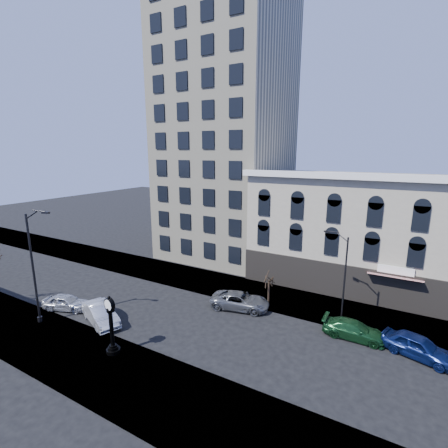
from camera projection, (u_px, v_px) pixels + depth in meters
The scene contains 14 objects.
ground at pixel (182, 318), 28.63m from camera, with size 160.00×160.00×0.00m, color black.
sidewalk_far at pixel (226, 286), 35.42m from camera, with size 160.00×6.00×0.12m, color #99998B.
sidewalk_near at pixel (111, 370), 21.81m from camera, with size 160.00×6.00×0.12m, color #99998B.
cream_tower at pixel (226, 114), 43.36m from camera, with size 15.90×15.40×42.50m.
victorian_row at pixel (358, 231), 35.08m from camera, with size 22.60×11.19×12.50m.
street_clock at pixel (111, 327), 23.20m from camera, with size 1.00×1.00×4.42m.
street_lamp_near at pixel (36, 237), 26.08m from camera, with size 2.52×0.99×10.00m.
street_lamp_far at pixel (340, 254), 26.87m from camera, with size 2.01×0.80×7.97m.
bare_tree_far at pixel (269, 276), 31.02m from camera, with size 2.06×2.06×3.54m.
car_near_a at pixel (66, 302), 30.13m from camera, with size 1.70×4.22×1.44m, color #A5A8AD.
car_near_b at pixel (101, 314), 27.78m from camera, with size 1.77×5.06×1.67m, color #A5A8AD.
car_far_a at pixel (240, 301), 30.32m from camera, with size 2.52×5.47×1.52m, color #595B60.
car_far_b at pixel (354, 330), 25.51m from camera, with size 1.94×4.77×1.38m, color #143F1E.
car_far_c at pixel (418, 346), 23.14m from camera, with size 1.93×4.81×1.64m, color #0C194C.
Camera 1 is at (16.03, -20.92, 14.44)m, focal length 26.00 mm.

